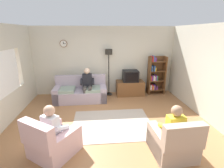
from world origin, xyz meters
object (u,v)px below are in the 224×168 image
at_px(person_in_right_armchair, 172,127).
at_px(floor_lamp, 109,60).
at_px(person_on_couch, 87,83).
at_px(bookshelf, 155,75).
at_px(couch, 81,92).
at_px(armchair_near_window, 53,142).
at_px(tv, 130,76).
at_px(person_in_left_armchair, 55,127).
at_px(tv_stand, 130,88).
at_px(armchair_near_bookshelf, 173,142).

bearing_deg(person_in_right_armchair, floor_lamp, 106.56).
distance_m(person_on_couch, person_in_right_armchair, 3.49).
xyz_separation_m(bookshelf, person_on_couch, (-2.73, -0.57, -0.08)).
height_order(couch, armchair_near_window, same).
bearing_deg(tv, person_in_right_armchair, -86.71).
bearing_deg(couch, person_in_left_armchair, -95.41).
xyz_separation_m(person_on_couch, person_in_left_armchair, (-0.53, -2.71, -0.09)).
bearing_deg(person_in_left_armchair, tv_stand, 55.34).
height_order(tv_stand, person_on_couch, person_on_couch).
bearing_deg(tv_stand, tv, -90.00).
bearing_deg(person_in_left_armchair, person_in_right_armchair, -5.28).
bearing_deg(bookshelf, couch, -171.28).
bearing_deg(armchair_near_window, tv_stand, 55.34).
height_order(armchair_near_bookshelf, person_in_left_armchair, person_in_left_armchair).
distance_m(armchair_near_window, person_in_right_armchair, 2.49).
xyz_separation_m(tv, armchair_near_window, (-2.27, -3.26, -0.52)).
bearing_deg(armchair_near_bookshelf, bookshelf, 76.75).
distance_m(couch, bookshelf, 3.07).
distance_m(couch, armchair_near_window, 2.91).
relative_size(tv, person_in_right_armchair, 0.54).
relative_size(floor_lamp, person_in_right_armchair, 1.65).
height_order(bookshelf, floor_lamp, floor_lamp).
height_order(tv, person_in_right_armchair, person_in_right_armchair).
height_order(bookshelf, armchair_near_window, bookshelf).
height_order(armchair_near_bookshelf, person_in_right_armchair, person_in_right_armchair).
height_order(couch, floor_lamp, floor_lamp).
relative_size(bookshelf, person_on_couch, 1.28).
bearing_deg(armchair_near_window, person_in_left_armchair, 55.33).
bearing_deg(person_on_couch, armchair_near_window, -101.87).
height_order(couch, tv_stand, couch).
bearing_deg(person_in_right_armchair, bookshelf, 76.35).
height_order(tv_stand, armchair_near_window, armchair_near_window).
relative_size(couch, bookshelf, 1.21).
bearing_deg(couch, armchair_near_window, -96.26).
xyz_separation_m(couch, bookshelf, (3.00, 0.46, 0.46)).
xyz_separation_m(tv_stand, armchair_near_window, (-2.27, -3.28, -0.00)).
bearing_deg(armchair_near_window, person_on_couch, 78.13).
height_order(tv, armchair_near_bookshelf, tv).
distance_m(person_on_couch, person_in_left_armchair, 2.76).
relative_size(tv_stand, person_in_left_armchair, 0.98).
relative_size(armchair_near_window, armchair_near_bookshelf, 1.28).
distance_m(tv, armchair_near_bookshelf, 3.54).
bearing_deg(armchair_near_bookshelf, person_on_couch, 121.97).
bearing_deg(tv, armchair_near_window, -124.86).
height_order(tv, armchair_near_window, tv).
bearing_deg(bookshelf, armchair_near_window, -134.69).
bearing_deg(person_in_right_armchair, couch, 125.23).
relative_size(bookshelf, armchair_near_window, 1.34).
xyz_separation_m(armchair_near_bookshelf, person_on_couch, (-1.89, 3.02, 0.41)).
distance_m(tv_stand, person_on_couch, 1.81).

